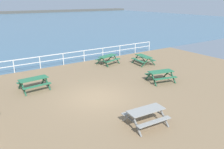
# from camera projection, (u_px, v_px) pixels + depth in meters

# --- Properties ---
(ground_plane) EXTENTS (30.00, 24.00, 0.20)m
(ground_plane) POSITION_uv_depth(u_px,v_px,m) (96.00, 99.00, 13.34)
(ground_plane) COLOR #846B4C
(seaward_railing) EXTENTS (23.07, 0.07, 1.08)m
(seaward_railing) POSITION_uv_depth(u_px,v_px,m) (52.00, 58.00, 19.16)
(seaward_railing) COLOR white
(seaward_railing) RESTS_ON ground
(picnic_table_near_left) EXTENTS (1.72, 1.96, 0.80)m
(picnic_table_near_left) POSITION_uv_depth(u_px,v_px,m) (144.00, 58.00, 19.98)
(picnic_table_near_left) COLOR #286B47
(picnic_table_near_left) RESTS_ON ground
(picnic_table_near_right) EXTENTS (2.09, 1.87, 0.80)m
(picnic_table_near_right) POSITION_uv_depth(u_px,v_px,m) (161.00, 74.00, 15.72)
(picnic_table_near_right) COLOR #286B47
(picnic_table_near_right) RESTS_ON ground
(picnic_table_far_left) EXTENTS (1.90, 1.65, 0.80)m
(picnic_table_far_left) POSITION_uv_depth(u_px,v_px,m) (34.00, 81.00, 14.29)
(picnic_table_far_left) COLOR #286B47
(picnic_table_far_left) RESTS_ON ground
(picnic_table_far_right) EXTENTS (1.91, 1.67, 0.80)m
(picnic_table_far_right) POSITION_uv_depth(u_px,v_px,m) (146.00, 113.00, 10.25)
(picnic_table_far_right) COLOR gray
(picnic_table_far_right) RESTS_ON ground
(picnic_table_seaward) EXTENTS (2.14, 1.94, 0.80)m
(picnic_table_seaward) POSITION_uv_depth(u_px,v_px,m) (108.00, 58.00, 20.05)
(picnic_table_seaward) COLOR #286B47
(picnic_table_seaward) RESTS_ON ground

